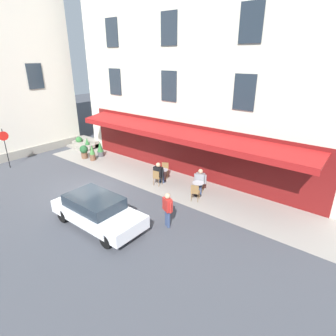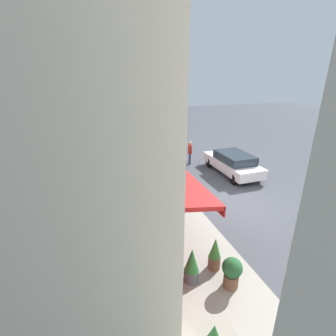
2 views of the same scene
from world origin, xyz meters
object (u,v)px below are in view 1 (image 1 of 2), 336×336
Objects in this scene: cafe_table_mid_terrace at (163,174)px; potted_plant_entrance_right at (100,149)px; cafe_chair_wicker_corner_right at (195,191)px; parked_car_white at (97,210)px; no_parking_sign at (4,141)px; seated_patron_in_black at (159,173)px; cafe_chair_wicker_corner_left at (201,181)px; seated_companion_in_grey at (200,180)px; cafe_chair_wicker_under_awning at (157,177)px; potted_plant_entrance_left at (79,141)px; potted_plant_under_sign at (87,144)px; cafe_chair_wicker_back_row at (165,169)px; potted_plant_mid_terrace at (84,151)px; potted_plant_by_steps at (92,153)px; walking_pedestrian_in_red at (168,207)px; cafe_table_near_entrance at (198,187)px.

cafe_table_mid_terrace is 0.67× the size of potted_plant_entrance_right.
parked_car_white is (2.08, 4.42, 0.16)m from cafe_chair_wicker_corner_right.
no_parking_sign is 9.96m from parked_car_white.
seated_patron_in_black is at bearing 98.47° from cafe_table_mid_terrace.
cafe_table_mid_terrace is (2.33, 0.38, -0.06)m from cafe_chair_wicker_corner_left.
potted_plant_entrance_right is at bearing -118.38° from no_parking_sign.
seated_patron_in_black reaches higher than parked_car_white.
cafe_chair_wicker_corner_right is 0.69× the size of seated_companion_in_grey.
cafe_table_mid_terrace is (2.78, -0.80, -0.06)m from cafe_chair_wicker_corner_right.
cafe_chair_wicker_under_awning is 0.68× the size of seated_patron_in_black.
potted_plant_entrance_left is (9.69, -1.01, -0.04)m from cafe_table_mid_terrace.
potted_plant_entrance_right is (-2.81, -5.19, -1.25)m from no_parking_sign.
potted_plant_entrance_right is at bearing -39.11° from parked_car_white.
cafe_chair_wicker_under_awning is 1.00× the size of potted_plant_under_sign.
cafe_chair_wicker_back_row is 0.81× the size of potted_plant_entrance_right.
cafe_table_mid_terrace is 6.96m from potted_plant_mid_terrace.
seated_patron_in_black is 8.66m from potted_plant_under_sign.
no_parking_sign is (11.59, 4.84, 1.09)m from seated_companion_in_grey.
walking_pedestrian_in_red is at bearing 161.69° from potted_plant_by_steps.
cafe_chair_wicker_corner_right is 0.21× the size of parked_car_white.
cafe_chair_wicker_corner_right is at bearing 109.96° from cafe_table_near_entrance.
potted_plant_under_sign reaches higher than cafe_table_near_entrance.
potted_plant_under_sign is (2.12, -0.40, -0.11)m from potted_plant_entrance_right.
seated_companion_in_grey is (-2.32, -0.81, 0.15)m from cafe_chair_wicker_under_awning.
no_parking_sign reaches higher than seated_patron_in_black.
cafe_chair_wicker_back_row is at bearing -3.72° from cafe_chair_wicker_corner_left.
walking_pedestrian_in_red is at bearing 130.80° from cafe_chair_wicker_back_row.
seated_patron_in_black is at bearing 171.05° from potted_plant_under_sign.
parked_car_white reaches higher than cafe_chair_wicker_under_awning.
cafe_chair_wicker_corner_right is at bearing 178.00° from potted_plant_mid_terrace.
potted_plant_mid_terrace is (0.80, 0.11, -0.01)m from potted_plant_by_steps.
walking_pedestrian_in_red is (-3.42, 3.96, 0.38)m from cafe_chair_wicker_back_row.
no_parking_sign is at bearing 17.88° from cafe_chair_wicker_corner_right.
potted_plant_mid_terrace is (-2.24, -4.20, -1.26)m from no_parking_sign.
cafe_chair_wicker_back_row is at bearing -61.17° from cafe_table_mid_terrace.
potted_plant_by_steps is at bearing 4.93° from cafe_chair_wicker_corner_left.
potted_plant_entrance_left is at bearing -9.51° from cafe_chair_wicker_under_awning.
parked_car_white is at bearing 176.76° from no_parking_sign.
cafe_chair_wicker_under_awning is 6.57m from potted_plant_entrance_right.
seated_patron_in_black is at bearing 171.64° from potted_plant_entrance_right.
walking_pedestrian_in_red is at bearing 135.53° from seated_patron_in_black.
potted_plant_mid_terrace is at bearing 60.50° from potted_plant_entrance_right.
potted_plant_under_sign is at bearing -10.72° from potted_plant_entrance_right.
cafe_chair_wicker_corner_right is 1.00× the size of cafe_chair_wicker_back_row.
potted_plant_entrance_left is at bearing -84.86° from no_parking_sign.
seated_companion_in_grey is (-2.35, -0.59, -0.01)m from seated_patron_in_black.
parked_car_white is at bearing 97.56° from cafe_chair_wicker_under_awning.
parked_car_white is at bearing 140.89° from potted_plant_entrance_right.
potted_plant_by_steps is 0.92m from potted_plant_entrance_right.
seated_patron_in_black is 0.85× the size of walking_pedestrian_in_red.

